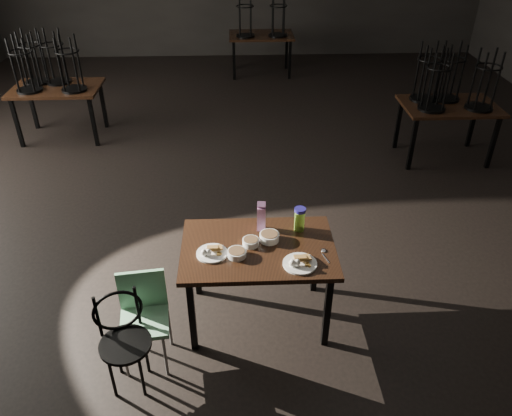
{
  "coord_description": "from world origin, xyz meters",
  "views": [
    {
      "loc": [
        -0.14,
        -4.87,
        3.12
      ],
      "look_at": [
        0.01,
        -1.39,
        0.85
      ],
      "focal_mm": 35.0,
      "sensor_mm": 36.0,
      "label": 1
    }
  ],
  "objects_px": {
    "juice_carton": "(261,216)",
    "school_chair": "(144,311)",
    "bentwood_chair": "(123,334)",
    "main_table": "(258,255)",
    "water_bottle": "(300,219)"
  },
  "relations": [
    {
      "from": "main_table",
      "to": "bentwood_chair",
      "type": "xyz_separation_m",
      "value": [
        -0.98,
        -0.59,
        -0.21
      ]
    },
    {
      "from": "juice_carton",
      "to": "bentwood_chair",
      "type": "height_order",
      "value": "juice_carton"
    },
    {
      "from": "bentwood_chair",
      "to": "school_chair",
      "type": "bearing_deg",
      "value": 41.96
    },
    {
      "from": "main_table",
      "to": "water_bottle",
      "type": "distance_m",
      "value": 0.45
    },
    {
      "from": "main_table",
      "to": "bentwood_chair",
      "type": "height_order",
      "value": "bentwood_chair"
    },
    {
      "from": "juice_carton",
      "to": "water_bottle",
      "type": "height_order",
      "value": "juice_carton"
    },
    {
      "from": "bentwood_chair",
      "to": "school_chair",
      "type": "xyz_separation_m",
      "value": [
        0.12,
        0.22,
        -0.0
      ]
    },
    {
      "from": "juice_carton",
      "to": "bentwood_chair",
      "type": "distance_m",
      "value": 1.37
    },
    {
      "from": "juice_carton",
      "to": "school_chair",
      "type": "bearing_deg",
      "value": -146.15
    },
    {
      "from": "main_table",
      "to": "school_chair",
      "type": "height_order",
      "value": "school_chair"
    },
    {
      "from": "school_chair",
      "to": "bentwood_chair",
      "type": "bearing_deg",
      "value": -125.02
    },
    {
      "from": "juice_carton",
      "to": "school_chair",
      "type": "xyz_separation_m",
      "value": [
        -0.9,
        -0.61,
        -0.42
      ]
    },
    {
      "from": "main_table",
      "to": "bentwood_chair",
      "type": "relative_size",
      "value": 1.55
    },
    {
      "from": "juice_carton",
      "to": "bentwood_chair",
      "type": "bearing_deg",
      "value": -141.06
    },
    {
      "from": "juice_carton",
      "to": "school_chair",
      "type": "distance_m",
      "value": 1.16
    }
  ]
}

